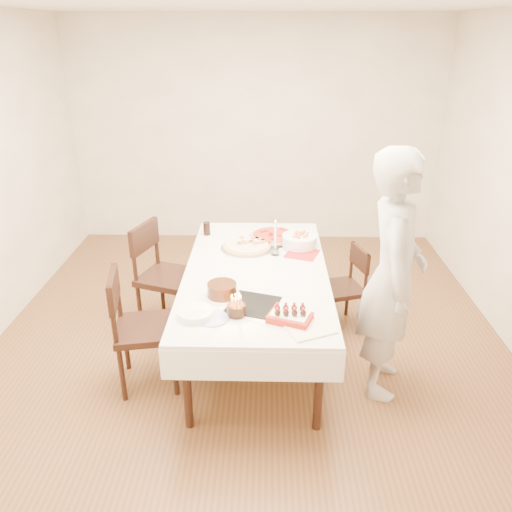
{
  "coord_description": "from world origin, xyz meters",
  "views": [
    {
      "loc": [
        0.15,
        -3.67,
        2.52
      ],
      "look_at": [
        0.06,
        -0.07,
        0.88
      ],
      "focal_mm": 35.0,
      "sensor_mm": 36.0,
      "label": 1
    }
  ],
  "objects_px": {
    "birthday_cake": "(236,305)",
    "strawberry_box": "(290,316)",
    "taper_candle": "(275,237)",
    "dining_table": "(256,310)",
    "pizza_pepperoni": "(273,236)",
    "cola_glass": "(207,229)",
    "chair_left_savory": "(168,277)",
    "chair_left_dessert": "(147,329)",
    "layer_cake": "(222,290)",
    "person": "(392,277)",
    "chair_right_savory": "(340,289)",
    "pasta_bowl": "(299,241)",
    "pizza_white": "(247,246)"
  },
  "relations": [
    {
      "from": "chair_right_savory",
      "to": "person",
      "type": "height_order",
      "value": "person"
    },
    {
      "from": "person",
      "to": "layer_cake",
      "type": "distance_m",
      "value": 1.22
    },
    {
      "from": "person",
      "to": "pizza_white",
      "type": "height_order",
      "value": "person"
    },
    {
      "from": "pasta_bowl",
      "to": "taper_candle",
      "type": "xyz_separation_m",
      "value": [
        -0.22,
        -0.18,
        0.11
      ]
    },
    {
      "from": "taper_candle",
      "to": "person",
      "type": "bearing_deg",
      "value": -42.24
    },
    {
      "from": "chair_left_savory",
      "to": "pasta_bowl",
      "type": "distance_m",
      "value": 1.22
    },
    {
      "from": "cola_glass",
      "to": "chair_left_savory",
      "type": "bearing_deg",
      "value": -129.19
    },
    {
      "from": "chair_left_dessert",
      "to": "pizza_pepperoni",
      "type": "bearing_deg",
      "value": -140.65
    },
    {
      "from": "chair_left_dessert",
      "to": "layer_cake",
      "type": "relative_size",
      "value": 3.54
    },
    {
      "from": "chair_left_savory",
      "to": "chair_left_dessert",
      "type": "distance_m",
      "value": 0.82
    },
    {
      "from": "pizza_white",
      "to": "taper_candle",
      "type": "xyz_separation_m",
      "value": [
        0.25,
        -0.13,
        0.14
      ]
    },
    {
      "from": "chair_right_savory",
      "to": "birthday_cake",
      "type": "bearing_deg",
      "value": -145.69
    },
    {
      "from": "taper_candle",
      "to": "chair_left_dessert",
      "type": "bearing_deg",
      "value": -141.47
    },
    {
      "from": "chair_left_dessert",
      "to": "pizza_pepperoni",
      "type": "height_order",
      "value": "chair_left_dessert"
    },
    {
      "from": "pizza_pepperoni",
      "to": "chair_right_savory",
      "type": "bearing_deg",
      "value": -25.8
    },
    {
      "from": "pasta_bowl",
      "to": "person",
      "type": "bearing_deg",
      "value": -56.9
    },
    {
      "from": "dining_table",
      "to": "chair_right_savory",
      "type": "distance_m",
      "value": 0.84
    },
    {
      "from": "person",
      "to": "cola_glass",
      "type": "bearing_deg",
      "value": 62.45
    },
    {
      "from": "chair_right_savory",
      "to": "chair_left_dessert",
      "type": "relative_size",
      "value": 0.81
    },
    {
      "from": "pasta_bowl",
      "to": "chair_left_savory",
      "type": "bearing_deg",
      "value": -173.87
    },
    {
      "from": "pizza_white",
      "to": "taper_candle",
      "type": "distance_m",
      "value": 0.31
    },
    {
      "from": "dining_table",
      "to": "chair_left_dessert",
      "type": "bearing_deg",
      "value": -150.39
    },
    {
      "from": "person",
      "to": "birthday_cake",
      "type": "xyz_separation_m",
      "value": [
        -1.09,
        -0.26,
        -0.09
      ]
    },
    {
      "from": "birthday_cake",
      "to": "dining_table",
      "type": "bearing_deg",
      "value": 80.52
    },
    {
      "from": "chair_left_savory",
      "to": "birthday_cake",
      "type": "xyz_separation_m",
      "value": [
        0.68,
        -1.06,
        0.34
      ]
    },
    {
      "from": "taper_candle",
      "to": "dining_table",
      "type": "bearing_deg",
      "value": -116.89
    },
    {
      "from": "pasta_bowl",
      "to": "cola_glass",
      "type": "xyz_separation_m",
      "value": [
        -0.85,
        0.26,
        0.0
      ]
    },
    {
      "from": "chair_left_savory",
      "to": "cola_glass",
      "type": "height_order",
      "value": "chair_left_savory"
    },
    {
      "from": "pizza_white",
      "to": "layer_cake",
      "type": "xyz_separation_m",
      "value": [
        -0.14,
        -0.88,
        0.03
      ]
    },
    {
      "from": "person",
      "to": "birthday_cake",
      "type": "height_order",
      "value": "person"
    },
    {
      "from": "chair_left_dessert",
      "to": "pasta_bowl",
      "type": "bearing_deg",
      "value": -151.79
    },
    {
      "from": "pizza_white",
      "to": "cola_glass",
      "type": "distance_m",
      "value": 0.5
    },
    {
      "from": "cola_glass",
      "to": "layer_cake",
      "type": "relative_size",
      "value": 0.45
    },
    {
      "from": "cola_glass",
      "to": "layer_cake",
      "type": "xyz_separation_m",
      "value": [
        0.25,
        -1.2,
        -0.01
      ]
    },
    {
      "from": "chair_left_dessert",
      "to": "birthday_cake",
      "type": "distance_m",
      "value": 0.81
    },
    {
      "from": "chair_left_savory",
      "to": "person",
      "type": "bearing_deg",
      "value": 174.68
    },
    {
      "from": "layer_cake",
      "to": "cola_glass",
      "type": "bearing_deg",
      "value": 101.62
    },
    {
      "from": "pasta_bowl",
      "to": "cola_glass",
      "type": "height_order",
      "value": "cola_glass"
    },
    {
      "from": "chair_left_dessert",
      "to": "pizza_white",
      "type": "bearing_deg",
      "value": -139.3
    },
    {
      "from": "chair_right_savory",
      "to": "cola_glass",
      "type": "relative_size",
      "value": 6.4
    },
    {
      "from": "layer_cake",
      "to": "strawberry_box",
      "type": "distance_m",
      "value": 0.57
    },
    {
      "from": "dining_table",
      "to": "birthday_cake",
      "type": "relative_size",
      "value": 15.8
    },
    {
      "from": "chair_left_dessert",
      "to": "pizza_white",
      "type": "relative_size",
      "value": 2.06
    },
    {
      "from": "birthday_cake",
      "to": "strawberry_box",
      "type": "bearing_deg",
      "value": -9.5
    },
    {
      "from": "strawberry_box",
      "to": "taper_candle",
      "type": "bearing_deg",
      "value": 94.65
    },
    {
      "from": "pizza_pepperoni",
      "to": "cola_glass",
      "type": "height_order",
      "value": "cola_glass"
    },
    {
      "from": "pizza_white",
      "to": "layer_cake",
      "type": "bearing_deg",
      "value": -99.37
    },
    {
      "from": "pizza_pepperoni",
      "to": "layer_cake",
      "type": "distance_m",
      "value": 1.18
    },
    {
      "from": "layer_cake",
      "to": "person",
      "type": "bearing_deg",
      "value": 0.46
    },
    {
      "from": "strawberry_box",
      "to": "layer_cake",
      "type": "bearing_deg",
      "value": 146.88
    }
  ]
}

